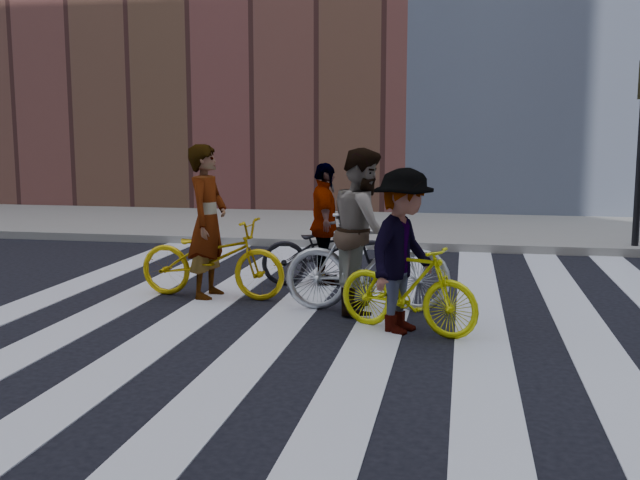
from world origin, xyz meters
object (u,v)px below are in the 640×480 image
(rider_left, at_px, (208,222))
(rider_rear, at_px, (324,224))
(bike_dark_rear, at_px, (328,250))
(rider_right, at_px, (403,251))
(bike_yellow_left, at_px, (212,258))
(bike_yellow_right, at_px, (407,287))
(rider_mid, at_px, (364,230))
(bike_silver_mid, at_px, (368,262))

(rider_left, height_order, rider_rear, rider_left)
(bike_dark_rear, height_order, rider_right, rider_right)
(bike_yellow_left, relative_size, bike_yellow_right, 1.20)
(rider_mid, bearing_deg, rider_left, 73.76)
(bike_yellow_left, distance_m, bike_dark_rear, 1.71)
(bike_yellow_left, bearing_deg, rider_right, -111.48)
(bike_yellow_left, distance_m, rider_left, 0.47)
(rider_left, height_order, rider_right, rider_left)
(bike_yellow_left, bearing_deg, bike_yellow_right, -111.05)
(bike_yellow_right, relative_size, bike_dark_rear, 0.88)
(bike_dark_rear, bearing_deg, rider_right, -166.88)
(rider_rear, bearing_deg, bike_silver_mid, -166.12)
(bike_silver_mid, distance_m, rider_right, 1.04)
(bike_yellow_left, height_order, bike_dark_rear, bike_yellow_left)
(bike_yellow_left, distance_m, bike_silver_mid, 2.10)
(rider_left, distance_m, rider_rear, 1.72)
(bike_yellow_right, height_order, rider_left, rider_left)
(rider_mid, bearing_deg, bike_silver_mid, -96.40)
(rider_right, distance_m, rider_rear, 2.64)
(bike_silver_mid, xyz_separation_m, rider_right, (0.49, -0.87, 0.29))
(bike_dark_rear, xyz_separation_m, rider_left, (-1.38, -1.09, 0.50))
(bike_dark_rear, relative_size, rider_mid, 0.95)
(bike_silver_mid, xyz_separation_m, bike_yellow_right, (0.54, -0.87, -0.10))
(rider_right, bearing_deg, rider_left, 88.11)
(bike_silver_mid, xyz_separation_m, bike_dark_rear, (-0.75, 1.44, -0.11))
(bike_yellow_left, height_order, bike_silver_mid, bike_silver_mid)
(bike_silver_mid, height_order, bike_yellow_right, bike_silver_mid)
(bike_yellow_left, height_order, rider_right, rider_right)
(bike_yellow_right, xyz_separation_m, rider_left, (-2.66, 1.23, 0.50))
(rider_right, bearing_deg, rider_rear, 52.32)
(rider_right, xyz_separation_m, rider_rear, (-1.28, 2.31, -0.03))
(bike_yellow_left, relative_size, rider_rear, 1.15)
(bike_yellow_right, bearing_deg, rider_right, 113.28)
(bike_yellow_right, bearing_deg, bike_yellow_left, 88.11)
(bike_dark_rear, height_order, rider_left, rider_left)
(rider_mid, bearing_deg, bike_yellow_right, -152.27)
(rider_mid, xyz_separation_m, rider_rear, (-0.75, 1.44, -0.12))
(rider_mid, bearing_deg, bike_yellow_left, 73.52)
(bike_yellow_left, distance_m, rider_right, 2.86)
(rider_left, relative_size, rider_mid, 1.01)
(bike_yellow_right, height_order, rider_rear, rider_rear)
(bike_dark_rear, distance_m, rider_rear, 0.37)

